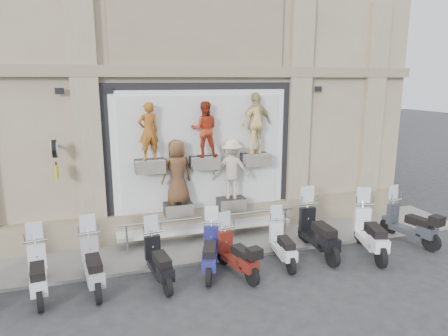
{
  "coord_description": "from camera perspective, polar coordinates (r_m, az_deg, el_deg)",
  "views": [
    {
      "loc": [
        -2.84,
        -8.16,
        4.63
      ],
      "look_at": [
        0.35,
        1.9,
        2.29
      ],
      "focal_mm": 32.0,
      "sensor_mm": 36.0,
      "label": 1
    }
  ],
  "objects": [
    {
      "name": "scooter_i",
      "position": [
        11.44,
        20.28,
        -7.58
      ],
      "size": [
        1.18,
        2.18,
        1.7
      ],
      "primitive_type": null,
      "rotation": [
        0.0,
        0.0,
        -0.29
      ],
      "color": "silver",
      "rests_on": "ground"
    },
    {
      "name": "scooter_c",
      "position": [
        9.59,
        -18.3,
        -11.85
      ],
      "size": [
        0.77,
        1.96,
        1.55
      ],
      "primitive_type": null,
      "rotation": [
        0.0,
        0.0,
        0.11
      ],
      "color": "#93979F",
      "rests_on": "ground"
    },
    {
      "name": "scooter_j",
      "position": [
        12.72,
        25.09,
        -6.31
      ],
      "size": [
        0.95,
        2.01,
        1.57
      ],
      "primitive_type": null,
      "rotation": [
        0.0,
        0.0,
        0.21
      ],
      "color": "#2B2F35",
      "rests_on": "ground"
    },
    {
      "name": "scooter_h",
      "position": [
        11.06,
        13.34,
        -7.76
      ],
      "size": [
        0.7,
        2.14,
        1.72
      ],
      "primitive_type": null,
      "rotation": [
        0.0,
        0.0,
        -0.04
      ],
      "color": "black",
      "rests_on": "ground"
    },
    {
      "name": "scooter_b",
      "position": [
        9.7,
        -25.15,
        -12.31
      ],
      "size": [
        0.78,
        1.91,
        1.5
      ],
      "primitive_type": null,
      "rotation": [
        0.0,
        0.0,
        0.13
      ],
      "color": "silver",
      "rests_on": "ground"
    },
    {
      "name": "building",
      "position": [
        15.48,
        -7.33,
        17.5
      ],
      "size": [
        14.0,
        8.6,
        12.0
      ],
      "primitive_type": null,
      "color": "tan",
      "rests_on": "ground"
    },
    {
      "name": "shop_vitrine",
      "position": [
        11.52,
        -2.43,
        1.24
      ],
      "size": [
        5.6,
        0.91,
        4.3
      ],
      "color": "black",
      "rests_on": "ground"
    },
    {
      "name": "guard_rail",
      "position": [
        11.34,
        -1.88,
        -9.04
      ],
      "size": [
        5.06,
        0.1,
        0.93
      ],
      "primitive_type": null,
      "color": "#9EA0A5",
      "rests_on": "ground"
    },
    {
      "name": "clock_sign_bracket",
      "position": [
        10.84,
        -22.97,
        1.8
      ],
      "size": [
        0.1,
        0.8,
        1.02
      ],
      "color": "black",
      "rests_on": "ground"
    },
    {
      "name": "scooter_e",
      "position": [
        9.84,
        -1.98,
        -10.71
      ],
      "size": [
        1.12,
        1.93,
        1.51
      ],
      "primitive_type": null,
      "rotation": [
        0.0,
        0.0,
        -0.33
      ],
      "color": "navy",
      "rests_on": "ground"
    },
    {
      "name": "sidewalk",
      "position": [
        11.6,
        -2.01,
        -10.82
      ],
      "size": [
        16.0,
        2.2,
        0.08
      ],
      "primitive_type": "cube",
      "color": "gray",
      "rests_on": "ground"
    },
    {
      "name": "ground",
      "position": [
        9.81,
        1.44,
        -15.68
      ],
      "size": [
        90.0,
        90.0,
        0.0
      ],
      "primitive_type": "plane",
      "color": "#2A2A2D",
      "rests_on": "ground"
    },
    {
      "name": "scooter_f",
      "position": [
        9.75,
        1.87,
        -11.18
      ],
      "size": [
        0.92,
        1.83,
        1.43
      ],
      "primitive_type": null,
      "rotation": [
        0.0,
        0.0,
        0.24
      ],
      "color": "#5B170F",
      "rests_on": "ground"
    },
    {
      "name": "scooter_g",
      "position": [
        10.43,
        8.41,
        -9.8
      ],
      "size": [
        0.68,
        1.75,
        1.39
      ],
      "primitive_type": null,
      "rotation": [
        0.0,
        0.0,
        -0.11
      ],
      "color": "silver",
      "rests_on": "ground"
    },
    {
      "name": "scooter_d",
      "position": [
        9.5,
        -9.34,
        -11.9
      ],
      "size": [
        0.75,
        1.85,
        1.46
      ],
      "primitive_type": null,
      "rotation": [
        0.0,
        0.0,
        0.13
      ],
      "color": "black",
      "rests_on": "ground"
    }
  ]
}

